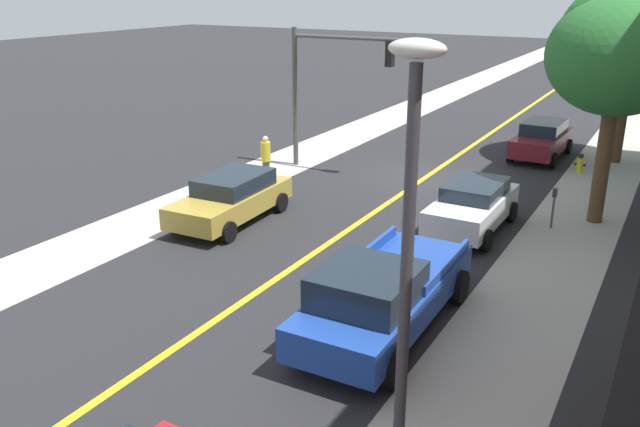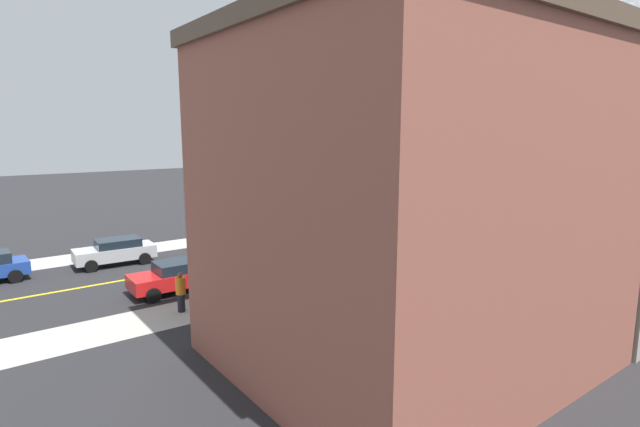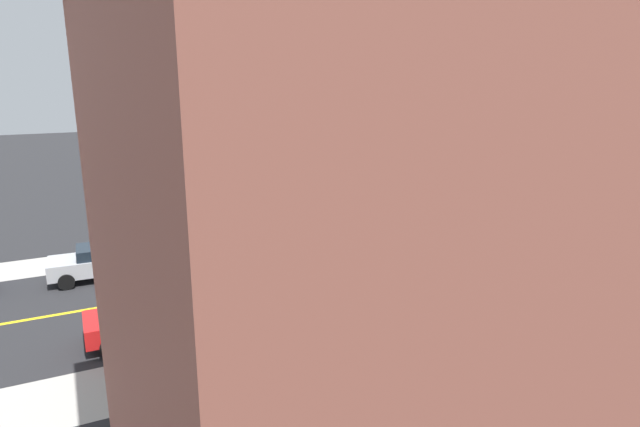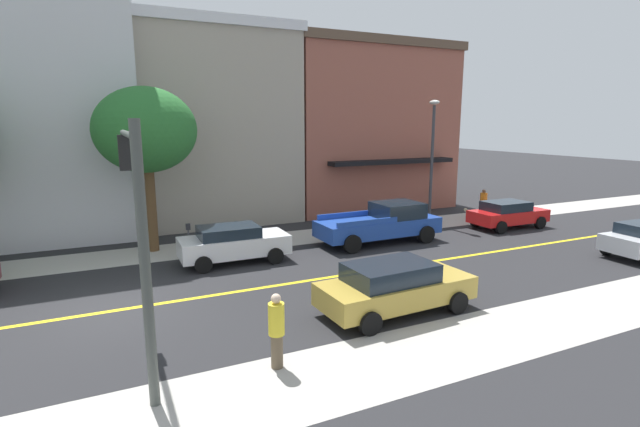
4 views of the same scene
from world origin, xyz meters
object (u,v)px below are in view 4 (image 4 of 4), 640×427
(parking_meter, at_px, (188,234))
(pedestrian_orange_shirt, at_px, (483,203))
(pedestrian_yellow_shirt, at_px, (277,329))
(blue_pickup_truck, at_px, (382,223))
(white_sedan_left_curb, at_px, (233,243))
(red_sedan_left_curb, at_px, (508,214))
(traffic_light_mast, at_px, (135,205))
(small_dog, at_px, (468,212))
(gold_sedan_right_curb, at_px, (395,286))
(street_lamp, at_px, (432,149))
(street_tree_right_corner, at_px, (146,131))

(parking_meter, bearing_deg, pedestrian_orange_shirt, 91.59)
(pedestrian_yellow_shirt, bearing_deg, blue_pickup_truck, 155.33)
(white_sedan_left_curb, distance_m, blue_pickup_truck, 7.02)
(blue_pickup_truck, relative_size, pedestrian_yellow_shirt, 3.29)
(blue_pickup_truck, bearing_deg, red_sedan_left_curb, -2.68)
(traffic_light_mast, bearing_deg, pedestrian_orange_shirt, -63.26)
(red_sedan_left_curb, height_order, blue_pickup_truck, blue_pickup_truck)
(small_dog, bearing_deg, gold_sedan_right_curb, 132.26)
(white_sedan_left_curb, bearing_deg, red_sedan_left_curb, 0.35)
(street_lamp, xyz_separation_m, gold_sedan_right_curb, (9.27, -8.55, -3.27))
(parking_meter, height_order, street_lamp, street_lamp)
(pedestrian_orange_shirt, bearing_deg, pedestrian_yellow_shirt, 91.82)
(traffic_light_mast, relative_size, blue_pickup_truck, 0.96)
(street_tree_right_corner, height_order, gold_sedan_right_curb, street_tree_right_corner)
(small_dog, bearing_deg, pedestrian_orange_shirt, -102.01)
(pedestrian_yellow_shirt, bearing_deg, street_tree_right_corner, -153.42)
(small_dog, bearing_deg, red_sedan_left_curb, -177.07)
(street_lamp, distance_m, small_dog, 4.82)
(street_tree_right_corner, xyz_separation_m, traffic_light_mast, (10.32, -1.19, -1.35))
(street_tree_right_corner, height_order, street_lamp, street_tree_right_corner)
(red_sedan_left_curb, xyz_separation_m, white_sedan_left_curb, (-0.05, -14.58, 0.04))
(small_dog, bearing_deg, blue_pickup_truck, 111.61)
(traffic_light_mast, distance_m, gold_sedan_right_curb, 7.42)
(white_sedan_left_curb, bearing_deg, traffic_light_mast, -117.83)
(street_tree_right_corner, bearing_deg, white_sedan_left_curb, 40.17)
(street_tree_right_corner, distance_m, street_lamp, 14.22)
(small_dog, bearing_deg, traffic_light_mast, 121.05)
(parking_meter, height_order, red_sedan_left_curb, red_sedan_left_curb)
(parking_meter, relative_size, street_lamp, 0.19)
(traffic_light_mast, relative_size, gold_sedan_right_curb, 1.18)
(parking_meter, distance_m, gold_sedan_right_curb, 9.89)
(blue_pickup_truck, bearing_deg, white_sedan_left_curb, -179.10)
(street_lamp, relative_size, gold_sedan_right_curb, 1.41)
(parking_meter, xyz_separation_m, red_sedan_left_curb, (2.14, 15.93, -0.10))
(gold_sedan_right_curb, relative_size, small_dog, 6.60)
(red_sedan_left_curb, bearing_deg, traffic_light_mast, -158.13)
(parking_meter, xyz_separation_m, white_sedan_left_curb, (2.10, 1.36, -0.06))
(red_sedan_left_curb, bearing_deg, street_tree_right_corner, 170.24)
(street_lamp, relative_size, blue_pickup_truck, 1.14)
(parking_meter, distance_m, pedestrian_yellow_shirt, 10.41)
(small_dog, bearing_deg, street_lamp, 98.87)
(blue_pickup_truck, relative_size, small_dog, 8.14)
(traffic_light_mast, height_order, pedestrian_orange_shirt, traffic_light_mast)
(pedestrian_orange_shirt, bearing_deg, parking_meter, 60.25)
(red_sedan_left_curb, distance_m, blue_pickup_truck, 7.57)
(street_lamp, bearing_deg, street_tree_right_corner, -92.85)
(pedestrian_yellow_shirt, xyz_separation_m, small_dog, (-11.11, 15.78, -0.57))
(street_lamp, bearing_deg, traffic_light_mast, -57.95)
(white_sedan_left_curb, distance_m, pedestrian_orange_shirt, 15.64)
(street_tree_right_corner, bearing_deg, pedestrian_yellow_shirt, 7.24)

